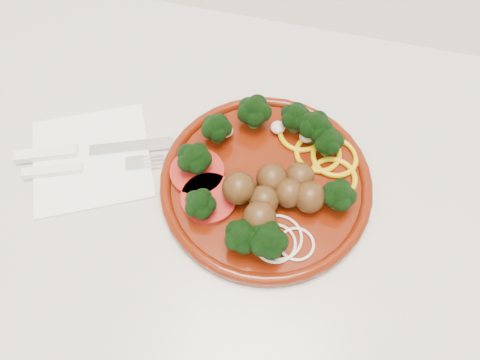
% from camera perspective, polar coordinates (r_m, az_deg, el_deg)
% --- Properties ---
extents(counter, '(2.40, 0.60, 0.90)m').
position_cam_1_polar(counter, '(1.01, -6.36, -11.93)').
color(counter, silver).
rests_on(counter, ground).
extents(plate, '(0.26, 0.26, 0.05)m').
position_cam_1_polar(plate, '(0.56, 3.35, 0.20)').
color(plate, '#4C1204').
rests_on(plate, counter).
extents(napkin, '(0.20, 0.20, 0.00)m').
position_cam_1_polar(napkin, '(0.63, -17.62, 2.54)').
color(napkin, white).
rests_on(napkin, counter).
extents(knife, '(0.19, 0.09, 0.01)m').
position_cam_1_polar(knife, '(0.63, -19.67, 3.28)').
color(knife, silver).
rests_on(knife, napkin).
extents(fork, '(0.17, 0.08, 0.01)m').
position_cam_1_polar(fork, '(0.62, -20.05, 1.26)').
color(fork, white).
rests_on(fork, napkin).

